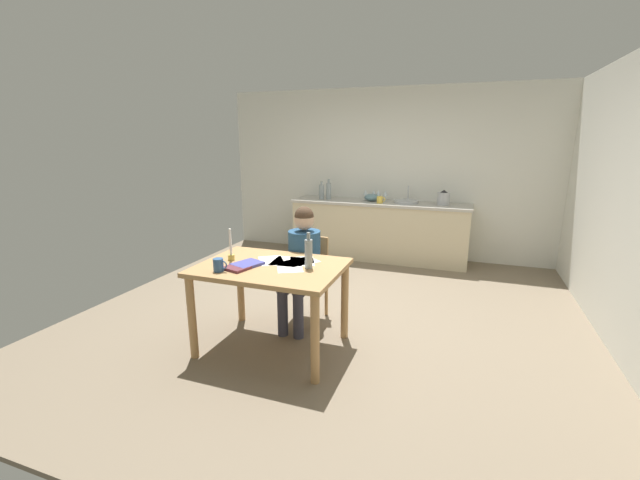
% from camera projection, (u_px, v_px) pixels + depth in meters
% --- Properties ---
extents(ground_plane, '(5.20, 5.20, 0.04)m').
position_uv_depth(ground_plane, '(334.00, 315.00, 4.37)').
color(ground_plane, '#7A6B56').
extents(wall_back, '(5.20, 0.12, 2.60)m').
position_uv_depth(wall_back, '(385.00, 173.00, 6.42)').
color(wall_back, silver).
rests_on(wall_back, ground).
extents(kitchen_counter, '(2.70, 0.64, 0.90)m').
position_uv_depth(kitchen_counter, '(379.00, 230.00, 6.29)').
color(kitchen_counter, beige).
rests_on(kitchen_counter, ground).
extents(dining_table, '(1.23, 0.91, 0.77)m').
position_uv_depth(dining_table, '(271.00, 278.00, 3.52)').
color(dining_table, tan).
rests_on(dining_table, ground).
extents(chair_at_table, '(0.41, 0.41, 0.85)m').
position_uv_depth(chair_at_table, '(308.00, 274.00, 4.18)').
color(chair_at_table, tan).
rests_on(chair_at_table, ground).
extents(person_seated, '(0.32, 0.59, 1.19)m').
position_uv_depth(person_seated, '(302.00, 259.00, 3.99)').
color(person_seated, navy).
rests_on(person_seated, ground).
extents(coffee_mug, '(0.13, 0.08, 0.11)m').
position_uv_depth(coffee_mug, '(219.00, 265.00, 3.32)').
color(coffee_mug, '#33598C').
rests_on(coffee_mug, dining_table).
extents(candlestick, '(0.06, 0.06, 0.29)m').
position_uv_depth(candlestick, '(231.00, 251.00, 3.62)').
color(candlestick, gold).
rests_on(candlestick, dining_table).
extents(book_magazine, '(0.23, 0.22, 0.02)m').
position_uv_depth(book_magazine, '(237.00, 268.00, 3.38)').
color(book_magazine, brown).
rests_on(book_magazine, dining_table).
extents(book_cookery, '(0.27, 0.30, 0.02)m').
position_uv_depth(book_cookery, '(247.00, 264.00, 3.48)').
color(book_cookery, '#434596').
rests_on(book_cookery, dining_table).
extents(paper_letter, '(0.34, 0.36, 0.00)m').
position_uv_depth(paper_letter, '(271.00, 261.00, 3.62)').
color(paper_letter, white).
rests_on(paper_letter, dining_table).
extents(paper_bill, '(0.24, 0.32, 0.00)m').
position_uv_depth(paper_bill, '(284.00, 261.00, 3.60)').
color(paper_bill, white).
rests_on(paper_bill, dining_table).
extents(paper_envelope, '(0.34, 0.36, 0.00)m').
position_uv_depth(paper_envelope, '(301.00, 262.00, 3.59)').
color(paper_envelope, white).
rests_on(paper_envelope, dining_table).
extents(paper_receipt, '(0.32, 0.36, 0.00)m').
position_uv_depth(paper_receipt, '(290.00, 267.00, 3.43)').
color(paper_receipt, white).
rests_on(paper_receipt, dining_table).
extents(paper_notice, '(0.31, 0.36, 0.00)m').
position_uv_depth(paper_notice, '(302.00, 261.00, 3.60)').
color(paper_notice, white).
rests_on(paper_notice, dining_table).
extents(wine_bottle_on_table, '(0.07, 0.07, 0.31)m').
position_uv_depth(wine_bottle_on_table, '(309.00, 253.00, 3.38)').
color(wine_bottle_on_table, '#8C999E').
rests_on(wine_bottle_on_table, dining_table).
extents(sink_unit, '(0.36, 0.36, 0.24)m').
position_uv_depth(sink_unit, '(406.00, 201.00, 6.05)').
color(sink_unit, '#B2B7BC').
rests_on(sink_unit, kitchen_counter).
extents(bottle_oil, '(0.08, 0.08, 0.28)m').
position_uv_depth(bottle_oil, '(322.00, 192.00, 6.41)').
color(bottle_oil, '#8C999E').
rests_on(bottle_oil, kitchen_counter).
extents(bottle_vinegar, '(0.08, 0.08, 0.32)m').
position_uv_depth(bottle_vinegar, '(329.00, 191.00, 6.40)').
color(bottle_vinegar, '#8C999E').
rests_on(bottle_vinegar, kitchen_counter).
extents(mixing_bowl, '(0.24, 0.24, 0.11)m').
position_uv_depth(mixing_bowl, '(372.00, 197.00, 6.25)').
color(mixing_bowl, '#668C99').
rests_on(mixing_bowl, kitchen_counter).
extents(stovetop_kettle, '(0.18, 0.18, 0.22)m').
position_uv_depth(stovetop_kettle, '(444.00, 198.00, 5.85)').
color(stovetop_kettle, '#B7BABF').
rests_on(stovetop_kettle, kitchen_counter).
extents(wine_glass_near_sink, '(0.07, 0.07, 0.15)m').
position_uv_depth(wine_glass_near_sink, '(385.00, 193.00, 6.28)').
color(wine_glass_near_sink, silver).
rests_on(wine_glass_near_sink, kitchen_counter).
extents(wine_glass_by_kettle, '(0.07, 0.07, 0.15)m').
position_uv_depth(wine_glass_by_kettle, '(378.00, 193.00, 6.31)').
color(wine_glass_by_kettle, silver).
rests_on(wine_glass_by_kettle, kitchen_counter).
extents(wine_glass_back_left, '(0.07, 0.07, 0.15)m').
position_uv_depth(wine_glass_back_left, '(374.00, 193.00, 6.34)').
color(wine_glass_back_left, silver).
rests_on(wine_glass_back_left, kitchen_counter).
extents(wine_glass_back_right, '(0.07, 0.07, 0.15)m').
position_uv_depth(wine_glass_back_right, '(366.00, 193.00, 6.38)').
color(wine_glass_back_right, silver).
rests_on(wine_glass_back_right, kitchen_counter).
extents(teacup_on_counter, '(0.13, 0.09, 0.10)m').
position_uv_depth(teacup_on_counter, '(380.00, 200.00, 6.03)').
color(teacup_on_counter, '#F2CC4C').
rests_on(teacup_on_counter, kitchen_counter).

